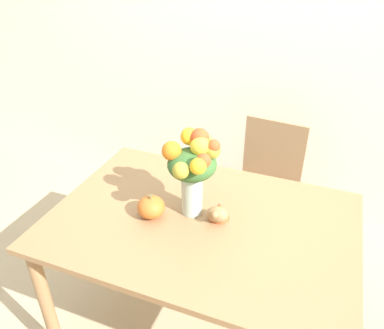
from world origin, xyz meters
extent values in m
plane|color=tan|center=(0.00, 0.00, 0.00)|extent=(12.00, 12.00, 0.00)
cube|color=silver|center=(0.00, 1.25, 1.35)|extent=(8.00, 0.06, 2.70)
cube|color=#9E754C|center=(0.00, 0.00, 0.75)|extent=(1.35, 0.94, 0.03)
cylinder|color=#9E754C|center=(-0.62, -0.41, 0.37)|extent=(0.06, 0.06, 0.73)
cylinder|color=#9E754C|center=(-0.62, 0.41, 0.37)|extent=(0.06, 0.06, 0.73)
cylinder|color=#9E754C|center=(0.62, 0.41, 0.37)|extent=(0.06, 0.06, 0.73)
cylinder|color=#B2CCBC|center=(-0.06, 0.03, 0.87)|extent=(0.10, 0.10, 0.21)
cylinder|color=silver|center=(-0.06, 0.03, 0.81)|extent=(0.08, 0.08, 0.10)
cylinder|color=#38662D|center=(-0.04, 0.03, 0.90)|extent=(0.01, 0.01, 0.25)
cylinder|color=#38662D|center=(-0.05, 0.05, 0.90)|extent=(0.01, 0.01, 0.25)
cylinder|color=#38662D|center=(-0.08, 0.05, 0.90)|extent=(0.01, 0.01, 0.25)
cylinder|color=#38662D|center=(-0.08, 0.02, 0.90)|extent=(0.01, 0.00, 0.25)
cylinder|color=#38662D|center=(-0.05, 0.02, 0.90)|extent=(0.01, 0.00, 0.25)
ellipsoid|color=#38662D|center=(-0.06, 0.03, 1.02)|extent=(0.21, 0.21, 0.13)
sphere|color=yellow|center=(-0.09, 0.09, 1.12)|extent=(0.08, 0.08, 0.08)
sphere|color=#AD9E33|center=(0.02, 0.07, 1.09)|extent=(0.08, 0.08, 0.08)
sphere|color=#AD9E33|center=(-0.06, -0.09, 1.06)|extent=(0.07, 0.07, 0.07)
sphere|color=yellow|center=(-0.03, 0.12, 1.08)|extent=(0.08, 0.08, 0.08)
sphere|color=#D64C23|center=(-0.04, 0.08, 1.13)|extent=(0.08, 0.08, 0.08)
sphere|color=#AD9E33|center=(-0.05, 0.11, 1.13)|extent=(0.06, 0.06, 0.06)
sphere|color=orange|center=(-0.14, 0.01, 1.08)|extent=(0.08, 0.08, 0.08)
sphere|color=#D64C23|center=(0.02, -0.04, 1.09)|extent=(0.06, 0.06, 0.06)
sphere|color=yellow|center=(-0.03, 0.05, 1.10)|extent=(0.09, 0.09, 0.09)
sphere|color=yellow|center=(0.01, -0.07, 1.08)|extent=(0.07, 0.07, 0.07)
sphere|color=#D64C23|center=(0.02, 0.06, 1.11)|extent=(0.06, 0.06, 0.06)
ellipsoid|color=orange|center=(-0.22, -0.06, 0.81)|extent=(0.13, 0.13, 0.10)
cylinder|color=brown|center=(-0.22, -0.06, 0.87)|extent=(0.02, 0.02, 0.02)
ellipsoid|color=#A87A4C|center=(0.07, 0.01, 0.80)|extent=(0.10, 0.07, 0.08)
cone|color=#C64C23|center=(0.07, 0.04, 0.80)|extent=(0.10, 0.10, 0.08)
sphere|color=#A87A4C|center=(0.07, -0.03, 0.83)|extent=(0.03, 0.03, 0.03)
cube|color=#9E7A56|center=(0.14, 0.73, 0.43)|extent=(0.46, 0.46, 0.02)
cylinder|color=#9E7A56|center=(-0.05, 0.58, 0.21)|extent=(0.04, 0.04, 0.42)
cylinder|color=#9E7A56|center=(0.29, 0.54, 0.21)|extent=(0.04, 0.04, 0.42)
cylinder|color=#9E7A56|center=(-0.01, 0.92, 0.21)|extent=(0.04, 0.04, 0.42)
cylinder|color=#9E7A56|center=(0.33, 0.88, 0.21)|extent=(0.04, 0.04, 0.42)
cube|color=#9E7A56|center=(0.16, 0.93, 0.66)|extent=(0.40, 0.06, 0.44)
camera|label=1|loc=(0.44, -1.24, 1.84)|focal=35.00mm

